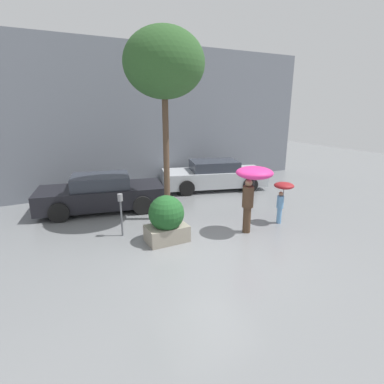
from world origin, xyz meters
name	(u,v)px	position (x,y,z in m)	size (l,w,h in m)	color
ground_plane	(204,249)	(0.00, 0.00, 0.00)	(40.00, 40.00, 0.00)	slate
building_facade	(126,119)	(0.00, 6.50, 3.00)	(18.00, 0.30, 6.00)	slate
planter_box	(167,219)	(-0.65, 0.90, 0.64)	(1.10, 0.95, 1.28)	gray
person_adult	(253,180)	(1.73, 0.32, 1.55)	(1.03, 1.03, 1.93)	#473323
person_child	(283,192)	(3.03, 0.46, 1.01)	(0.60, 0.60, 1.30)	#669ED1
parked_car_near	(102,194)	(-1.65, 4.30, 0.59)	(4.46, 2.51, 1.24)	black
parked_car_far	(214,175)	(3.30, 4.87, 0.59)	(4.69, 2.84, 1.24)	#B7BCC1
street_tree	(164,64)	(0.03, 2.41, 4.65)	(2.31, 2.31, 5.67)	brown
parking_meter	(121,206)	(-1.62, 1.79, 0.89)	(0.14, 0.14, 1.23)	#595B60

